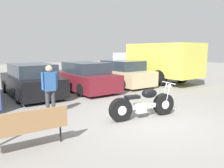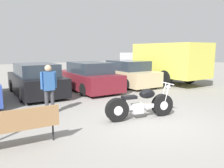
# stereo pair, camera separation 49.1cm
# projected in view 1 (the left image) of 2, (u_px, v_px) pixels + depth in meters

# --- Properties ---
(ground_plane) EXTENTS (60.00, 60.00, 0.00)m
(ground_plane) POSITION_uv_depth(u_px,v_px,m) (151.00, 120.00, 6.54)
(ground_plane) COLOR gray
(motorcycle) EXTENTS (2.27, 0.83, 1.05)m
(motorcycle) POSITION_uv_depth(u_px,v_px,m) (143.00, 104.00, 6.74)
(motorcycle) COLOR black
(motorcycle) RESTS_ON ground_plane
(parked_car_black) EXTENTS (1.92, 4.45, 1.46)m
(parked_car_black) POSITION_uv_depth(u_px,v_px,m) (31.00, 81.00, 10.04)
(parked_car_black) COLOR black
(parked_car_black) RESTS_ON ground_plane
(parked_car_maroon) EXTENTS (1.92, 4.45, 1.46)m
(parked_car_maroon) POSITION_uv_depth(u_px,v_px,m) (84.00, 77.00, 11.30)
(parked_car_maroon) COLOR maroon
(parked_car_maroon) RESTS_ON ground_plane
(parked_car_champagne) EXTENTS (1.92, 4.45, 1.46)m
(parked_car_champagne) POSITION_uv_depth(u_px,v_px,m) (120.00, 74.00, 12.99)
(parked_car_champagne) COLOR #C6B284
(parked_car_champagne) RESTS_ON ground_plane
(delivery_truck) EXTENTS (2.32, 6.21, 2.47)m
(delivery_truck) POSITION_uv_depth(u_px,v_px,m) (156.00, 61.00, 14.23)
(delivery_truck) COLOR #CCC64C
(delivery_truck) RESTS_ON ground_plane
(park_bench) EXTENTS (1.71, 0.47, 0.89)m
(park_bench) POSITION_uv_depth(u_px,v_px,m) (26.00, 126.00, 4.48)
(park_bench) COLOR #997047
(park_bench) RESTS_ON ground_plane
(person_standing) EXTENTS (0.52, 0.22, 1.62)m
(person_standing) POSITION_uv_depth(u_px,v_px,m) (50.00, 86.00, 6.91)
(person_standing) COLOR #38383D
(person_standing) RESTS_ON ground_plane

